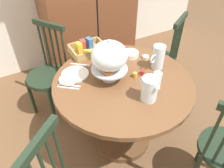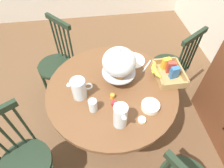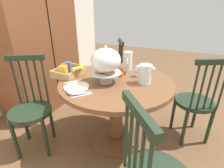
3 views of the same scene
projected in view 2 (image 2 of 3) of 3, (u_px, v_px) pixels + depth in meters
name	position (u px, v px, depth m)	size (l,w,h in m)	color
ground_plane	(97.00, 127.00, 2.17)	(10.00, 10.00, 0.00)	brown
dining_table	(112.00, 104.00, 1.77)	(1.10, 1.10, 0.74)	brown
windsor_chair_near_window	(25.00, 161.00, 1.49)	(0.45, 0.45, 0.97)	#1E2D1E
windsor_chair_facing_door	(170.00, 68.00, 2.16)	(0.46, 0.46, 0.97)	#1E2D1E
windsor_chair_far_side	(58.00, 65.00, 2.19)	(0.47, 0.47, 0.97)	#1E2D1E
pastry_stand_with_dome	(119.00, 63.00, 1.51)	(0.28, 0.28, 0.34)	silver
orange_juice_pitcher	(79.00, 89.00, 1.48)	(0.11, 0.20, 0.18)	silver
milk_pitcher	(120.00, 116.00, 1.31)	(0.18, 0.10, 0.20)	silver
cereal_basket	(168.00, 72.00, 1.66)	(0.32, 0.30, 0.12)	tan
china_plate_large	(133.00, 60.00, 1.81)	(0.22, 0.22, 0.01)	white
china_plate_small	(127.00, 55.00, 1.84)	(0.15, 0.15, 0.01)	white
cereal_bowl	(150.00, 106.00, 1.45)	(0.14, 0.14, 0.04)	white
drinking_glass	(92.00, 105.00, 1.42)	(0.06, 0.06, 0.11)	silver
butter_dish	(142.00, 120.00, 1.39)	(0.06, 0.06, 0.02)	beige
jam_jar_strawberry	(114.00, 103.00, 1.47)	(0.04, 0.04, 0.04)	#B7282D
jam_jar_apricot	(112.00, 96.00, 1.51)	(0.04, 0.04, 0.04)	orange
table_knife	(121.00, 55.00, 1.86)	(0.17, 0.01, 0.01)	silver
dinner_fork	(118.00, 54.00, 1.87)	(0.17, 0.01, 0.01)	silver
soup_spoon	(147.00, 66.00, 1.76)	(0.17, 0.01, 0.01)	silver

